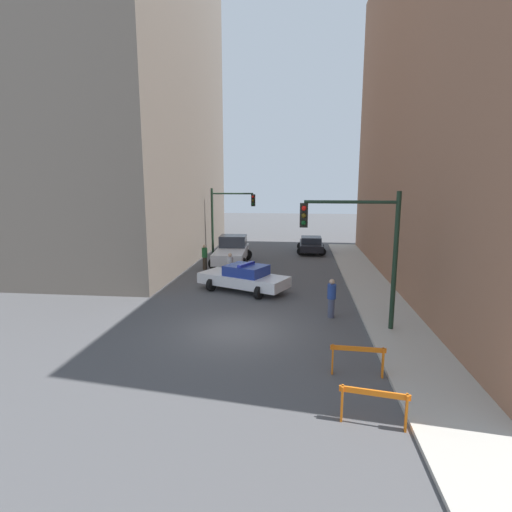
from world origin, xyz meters
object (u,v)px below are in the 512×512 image
Objects in this scene: parked_car_near at (311,244)px; barrier_front at (374,401)px; traffic_light_near at (364,240)px; barrier_mid at (358,356)px; pedestrian_sidewalk at (331,298)px; white_truck at (232,251)px; traffic_light_far at (226,212)px; pedestrian_crossing at (230,267)px; police_car at (244,278)px; pedestrian_corner at (205,257)px.

parked_car_near reaches higher than barrier_front.
traffic_light_near reaches higher than barrier_mid.
pedestrian_sidewalk is 1.04× the size of barrier_mid.
traffic_light_far is at bearing 104.11° from white_truck.
traffic_light_near is 17.33m from traffic_light_far.
police_car is at bearing -32.27° from pedestrian_crossing.
barrier_mid is (4.61, -8.88, -0.11)m from police_car.
pedestrian_crossing is (-6.31, 7.11, -2.67)m from traffic_light_near.
traffic_light_near is at bearing 125.78° from pedestrian_sidewalk.
barrier_front is (-0.58, -6.25, -2.91)m from traffic_light_near.
parked_car_near is at bearing 94.70° from traffic_light_near.
traffic_light_near is 13.47m from pedestrian_corner.
traffic_light_far is 4.16m from white_truck.
traffic_light_far is at bearing 109.31° from pedestrian_corner.
pedestrian_crossing is (-1.09, 1.99, 0.14)m from police_car.
white_truck is 17.18m from barrier_mid.
police_car is 12.28m from barrier_front.
barrier_front is at bearing -37.80° from pedestrian_crossing.
white_truck reaches higher than pedestrian_crossing.
traffic_light_near is 9.87m from pedestrian_crossing.
barrier_mid is at bearing -35.75° from pedestrian_corner.
pedestrian_corner is at bearing 130.14° from traffic_light_near.
white_truck reaches higher than pedestrian_sidewalk.
pedestrian_crossing reaches higher than barrier_mid.
traffic_light_far is at bearing 111.23° from barrier_mid.
police_car is 3.04× the size of pedestrian_corner.
pedestrian_crossing is 1.00× the size of pedestrian_sidewalk.
traffic_light_far reaches higher than barrier_mid.
white_truck is at bearing 39.43° from police_car.
barrier_front is at bearing -88.19° from parked_car_near.
traffic_light_near is 3.18m from pedestrian_sidewalk.
police_car is 2.27m from pedestrian_crossing.
white_truck is 3.43× the size of barrier_mid.
white_truck is 5.11m from pedestrian_crossing.
police_car is at bearing 112.18° from barrier_front.
traffic_light_near is at bearing -25.32° from pedestrian_corner.
police_car is 7.28m from white_truck.
pedestrian_corner and pedestrian_sidewalk have the same top height.
parked_car_near is at bearing 92.23° from barrier_mid.
traffic_light_near reaches higher than parked_car_near.
traffic_light_near reaches higher than police_car.
pedestrian_sidewalk reaches higher than barrier_mid.
white_truck reaches higher than parked_car_near.
pedestrian_corner is at bearing 119.71° from barrier_mid.
barrier_front is at bearing -70.98° from traffic_light_far.
parked_car_near is (6.60, 2.03, -2.72)m from traffic_light_far.
pedestrian_sidewalk is at bearing -17.93° from pedestrian_crossing.
parked_car_near is 2.59× the size of pedestrian_corner.
pedestrian_corner is (-8.51, 10.10, -2.67)m from traffic_light_near.
pedestrian_crossing reaches higher than police_car.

